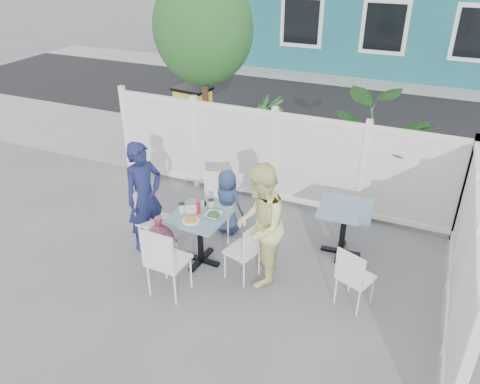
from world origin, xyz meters
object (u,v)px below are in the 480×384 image
at_px(chair_right, 247,247).
at_px(boy, 227,202).
at_px(chair_back, 218,201).
at_px(chair_near, 164,258).
at_px(main_table, 200,226).
at_px(toddler, 160,241).
at_px(woman, 260,226).
at_px(chair_left, 151,214).
at_px(utility_cabinet, 194,119).
at_px(spare_table, 345,218).
at_px(man, 144,197).

relative_size(chair_right, boy, 0.83).
bearing_deg(chair_back, chair_near, 75.50).
relative_size(main_table, toddler, 0.94).
distance_m(chair_right, toddler, 1.20).
xyz_separation_m(main_table, chair_right, (0.73, -0.09, -0.09)).
distance_m(main_table, chair_near, 0.80).
bearing_deg(woman, chair_left, -105.13).
distance_m(chair_left, woman, 1.69).
distance_m(utility_cabinet, boy, 3.44).
xyz_separation_m(chair_near, boy, (0.08, 1.65, -0.07)).
height_order(chair_left, toddler, chair_left).
bearing_deg(utility_cabinet, main_table, -52.49).
bearing_deg(spare_table, toddler, -149.99).
bearing_deg(toddler, man, 120.18).
relative_size(chair_back, man, 0.60).
bearing_deg(chair_back, woman, 126.33).
relative_size(chair_right, chair_near, 0.85).
relative_size(utility_cabinet, man, 0.76).
xyz_separation_m(chair_right, boy, (-0.71, 0.94, 0.01)).
xyz_separation_m(chair_right, woman, (0.15, 0.07, 0.33)).
bearing_deg(spare_table, woman, -131.11).
distance_m(chair_near, toddler, 0.66).
height_order(man, toddler, man).
distance_m(utility_cabinet, man, 3.75).
bearing_deg(chair_right, main_table, 97.41).
xyz_separation_m(chair_near, toddler, (-0.39, 0.50, -0.18)).
bearing_deg(chair_right, utility_cabinet, 51.68).
height_order(main_table, chair_right, chair_right).
height_order(chair_left, boy, boy).
relative_size(chair_right, toddler, 1.07).
bearing_deg(man, utility_cabinet, 38.57).
xyz_separation_m(chair_right, toddler, (-1.18, -0.21, -0.10)).
xyz_separation_m(man, boy, (0.90, 0.81, -0.30)).
xyz_separation_m(spare_table, woman, (-0.87, -1.00, 0.24)).
height_order(utility_cabinet, spare_table, utility_cabinet).
xyz_separation_m(man, woman, (1.76, -0.07, 0.02)).
distance_m(utility_cabinet, chair_back, 3.48).
xyz_separation_m(spare_table, boy, (-1.73, -0.13, -0.07)).
bearing_deg(utility_cabinet, toddler, -59.89).
height_order(main_table, woman, woman).
height_order(chair_near, boy, boy).
distance_m(main_table, spare_table, 2.00).
bearing_deg(chair_right, spare_table, -28.96).
bearing_deg(utility_cabinet, chair_back, -47.67).
xyz_separation_m(utility_cabinet, boy, (2.06, -2.75, -0.10)).
bearing_deg(chair_near, chair_right, 44.34).
height_order(utility_cabinet, chair_left, utility_cabinet).
distance_m(utility_cabinet, chair_right, 4.62).
height_order(woman, boy, woman).
relative_size(utility_cabinet, main_table, 1.64).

